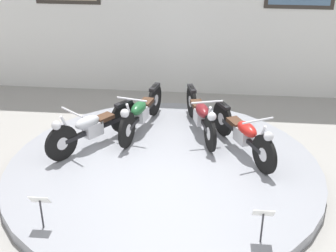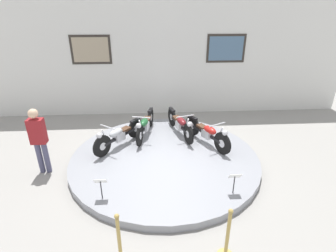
# 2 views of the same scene
# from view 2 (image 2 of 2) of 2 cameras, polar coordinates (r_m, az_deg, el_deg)

# --- Properties ---
(ground_plane) EXTENTS (60.00, 60.00, 0.00)m
(ground_plane) POSITION_cam_2_polar(r_m,az_deg,el_deg) (7.19, -0.72, -7.62)
(ground_plane) COLOR gray
(display_platform) EXTENTS (5.00, 5.00, 0.18)m
(display_platform) POSITION_cam_2_polar(r_m,az_deg,el_deg) (7.14, -0.72, -7.01)
(display_platform) COLOR gray
(display_platform) RESTS_ON ground_plane
(back_wall) EXTENTS (14.00, 0.22, 4.43)m
(back_wall) POSITION_cam_2_polar(r_m,az_deg,el_deg) (9.82, -1.89, 15.21)
(back_wall) COLOR silver
(back_wall) RESTS_ON ground_plane
(motorcycle_silver) EXTENTS (1.23, 1.59, 0.78)m
(motorcycle_silver) POSITION_cam_2_polar(r_m,az_deg,el_deg) (7.47, -10.69, -1.91)
(motorcycle_silver) COLOR black
(motorcycle_silver) RESTS_ON display_platform
(motorcycle_green) EXTENTS (0.61, 1.92, 0.78)m
(motorcycle_green) POSITION_cam_2_polar(r_m,az_deg,el_deg) (8.00, -5.02, 0.35)
(motorcycle_green) COLOR black
(motorcycle_green) RESTS_ON display_platform
(motorcycle_maroon) EXTENTS (0.68, 1.91, 0.79)m
(motorcycle_maroon) POSITION_cam_2_polar(r_m,az_deg,el_deg) (8.04, 2.66, 0.56)
(motorcycle_maroon) COLOR black
(motorcycle_maroon) RESTS_ON display_platform
(motorcycle_red) EXTENTS (0.97, 1.77, 0.79)m
(motorcycle_red) POSITION_cam_2_polar(r_m,az_deg,el_deg) (7.56, 8.60, -1.35)
(motorcycle_red) COLOR black
(motorcycle_red) RESTS_ON display_platform
(info_placard_front_left) EXTENTS (0.26, 0.11, 0.51)m
(info_placard_front_left) POSITION_cam_2_polar(r_m,az_deg,el_deg) (5.64, -14.47, -12.09)
(info_placard_front_left) COLOR #333338
(info_placard_front_left) RESTS_ON display_platform
(info_placard_front_centre) EXTENTS (0.26, 0.11, 0.51)m
(info_placard_front_centre) POSITION_cam_2_polar(r_m,az_deg,el_deg) (5.78, 14.30, -11.06)
(info_placard_front_centre) COLOR #333338
(info_placard_front_centre) RESTS_ON display_platform
(visitor_standing) EXTENTS (0.36, 0.22, 1.71)m
(visitor_standing) POSITION_cam_2_polar(r_m,az_deg,el_deg) (7.00, -26.34, -2.29)
(visitor_standing) COLOR #4C4C6B
(visitor_standing) RESTS_ON ground_plane
(stanchion_post_left_of_entry) EXTENTS (0.28, 0.28, 1.02)m
(stanchion_post_left_of_entry) POSITION_cam_2_polar(r_m,az_deg,el_deg) (4.68, -10.42, -24.45)
(stanchion_post_left_of_entry) COLOR tan
(stanchion_post_left_of_entry) RESTS_ON ground_plane
(stanchion_post_right_of_entry) EXTENTS (0.28, 0.28, 1.02)m
(stanchion_post_right_of_entry) POSITION_cam_2_polar(r_m,az_deg,el_deg) (4.78, 12.70, -23.29)
(stanchion_post_right_of_entry) COLOR tan
(stanchion_post_right_of_entry) RESTS_ON ground_plane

